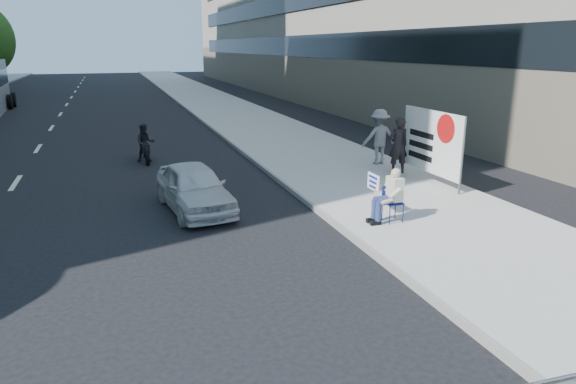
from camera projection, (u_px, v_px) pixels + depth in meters
name	position (u px, v px, depth m)	size (l,w,h in m)	color
ground	(291.00, 248.00, 11.10)	(160.00, 160.00, 0.00)	black
near_sidewalk	(243.00, 118.00, 30.52)	(5.00, 120.00, 0.15)	#A7A39C
seated_protester	(389.00, 192.00, 12.10)	(0.83, 1.12, 1.31)	navy
jogger	(379.00, 137.00, 18.06)	(1.25, 0.72, 1.94)	gray
pedestrian_woman	(398.00, 145.00, 16.73)	(0.68, 0.44, 1.85)	black
protest_banner	(431.00, 142.00, 15.58)	(0.08, 3.06, 2.20)	#4C4C4C
white_sedan_near	(194.00, 187.00, 13.48)	(1.47, 3.65, 1.24)	silver
motorcycle	(145.00, 145.00, 19.21)	(0.69, 2.04, 1.42)	black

